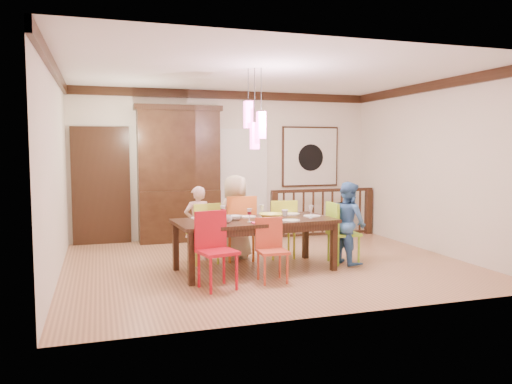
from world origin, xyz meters
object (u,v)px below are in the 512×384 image
object	(u,v)px
dining_table	(255,225)
person_far_left	(198,224)
china_hutch	(179,174)
chair_far_left	(203,228)
balustrade	(323,212)
chair_end_right	(344,228)
person_far_mid	(236,217)
person_end_right	(348,223)

from	to	relation	value
dining_table	person_far_left	bearing A→B (deg)	122.34
china_hutch	chair_far_left	bearing A→B (deg)	-88.27
chair_far_left	person_far_left	bearing A→B (deg)	-85.96
china_hutch	person_far_left	world-z (taller)	china_hutch
dining_table	chair_far_left	xyz separation A→B (m)	(-0.62, 0.68, -0.13)
dining_table	balustrade	xyz separation A→B (m)	(2.16, 2.31, -0.17)
dining_table	chair_end_right	distance (m)	1.46
dining_table	chair_far_left	distance (m)	0.93
chair_end_right	china_hutch	size ratio (longest dim) A/B	0.37
china_hutch	balustrade	bearing A→B (deg)	-6.94
dining_table	person_far_mid	bearing A→B (deg)	90.32
balustrade	person_far_mid	size ratio (longest dim) A/B	1.63
chair_end_right	person_end_right	bearing A→B (deg)	-123.55
chair_far_left	chair_end_right	world-z (taller)	chair_end_right
person_far_left	chair_far_left	bearing A→B (deg)	98.50
balustrade	person_far_left	world-z (taller)	person_far_left
person_far_left	dining_table	bearing A→B (deg)	122.79
dining_table	person_end_right	distance (m)	1.51
chair_far_left	person_far_mid	world-z (taller)	person_far_mid
dining_table	balustrade	distance (m)	3.17
chair_far_left	chair_end_right	size ratio (longest dim) A/B	1.00
person_end_right	dining_table	bearing A→B (deg)	80.88
china_hutch	person_far_left	size ratio (longest dim) A/B	2.18
china_hutch	balustrade	world-z (taller)	china_hutch
chair_end_right	china_hutch	bearing A→B (deg)	41.12
dining_table	chair_end_right	bearing A→B (deg)	-3.44
person_far_left	person_far_mid	bearing A→B (deg)	167.64
chair_far_left	person_far_left	world-z (taller)	person_far_left
chair_far_left	person_end_right	xyz separation A→B (m)	(2.13, -0.69, 0.09)
china_hutch	person_end_right	distance (m)	3.51
balustrade	person_far_left	distance (m)	3.17
balustrade	chair_end_right	bearing A→B (deg)	-107.15
chair_end_right	person_end_right	world-z (taller)	person_end_right
balustrade	person_end_right	xyz separation A→B (m)	(-0.66, -2.32, 0.13)
chair_far_left	person_end_right	bearing A→B (deg)	153.29
china_hutch	person_far_mid	xyz separation A→B (m)	(0.61, -1.86, -0.61)
chair_end_right	person_end_right	distance (m)	0.11
china_hutch	person_far_left	bearing A→B (deg)	-89.53
dining_table	china_hutch	world-z (taller)	china_hutch
china_hutch	balustrade	xyz separation A→B (m)	(2.84, -0.35, -0.79)
person_far_mid	chair_end_right	bearing A→B (deg)	132.77
chair_end_right	balustrade	xyz separation A→B (m)	(0.71, 2.28, -0.04)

